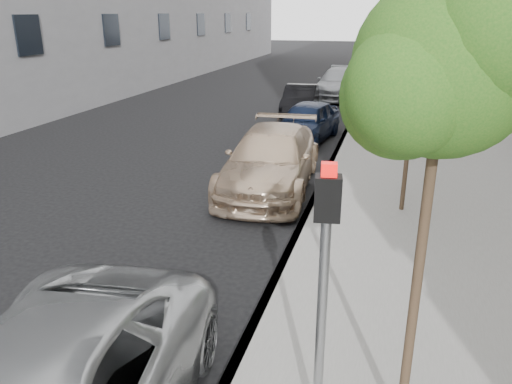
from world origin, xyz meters
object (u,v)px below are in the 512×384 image
at_px(tree_far, 414,32).
at_px(sedan_blue, 307,121).
at_px(suv, 271,160).
at_px(tree_mid, 420,43).
at_px(signal_pole, 324,274).
at_px(tree_near, 447,66).
at_px(sedan_rear, 339,83).
at_px(sedan_black, 300,100).

bearing_deg(tree_far, sedan_blue, -176.10).
xyz_separation_m(tree_far, suv, (-3.33, -5.49, -2.96)).
relative_size(tree_mid, signal_pole, 1.51).
bearing_deg(tree_far, signal_pole, -93.85).
xyz_separation_m(suv, sedan_blue, (0.00, 5.27, -0.07)).
distance_m(tree_near, sedan_rear, 23.04).
xyz_separation_m(sedan_blue, sedan_rear, (-0.00, 9.81, 0.07)).
xyz_separation_m(signal_pole, sedan_rear, (-2.44, 22.85, -1.23)).
xyz_separation_m(tree_near, signal_pole, (-0.89, -0.26, -1.92)).
relative_size(tree_mid, tree_far, 1.00).
xyz_separation_m(suv, sedan_black, (-1.10, 9.88, -0.11)).
xyz_separation_m(tree_near, tree_far, (-0.00, 13.00, -0.19)).
bearing_deg(sedan_black, sedan_blue, -80.97).
height_order(tree_mid, signal_pole, tree_mid).
height_order(signal_pole, sedan_black, signal_pole).
xyz_separation_m(signal_pole, sedan_blue, (-2.44, 13.04, -1.30)).
distance_m(suv, sedan_blue, 5.27).
bearing_deg(sedan_rear, tree_far, -67.95).
distance_m(sedan_blue, sedan_black, 4.74).
bearing_deg(sedan_blue, tree_near, -67.60).
bearing_deg(suv, sedan_rear, 86.69).
bearing_deg(tree_near, signal_pole, -163.50).
distance_m(tree_near, suv, 8.80).
bearing_deg(sedan_blue, tree_mid, -54.26).
bearing_deg(sedan_rear, sedan_black, -99.06).
bearing_deg(tree_mid, tree_near, -90.00).
relative_size(tree_near, sedan_rear, 0.89).
xyz_separation_m(tree_mid, sedan_black, (-4.43, 10.88, -3.09)).
xyz_separation_m(tree_far, sedan_blue, (-3.33, -0.23, -3.03)).
relative_size(tree_near, tree_far, 1.05).
distance_m(tree_near, tree_mid, 6.50).
distance_m(tree_mid, sedan_rear, 16.69).
relative_size(suv, sedan_blue, 1.29).
height_order(tree_near, sedan_black, tree_near).
relative_size(sedan_blue, sedan_rear, 0.78).
distance_m(tree_far, sedan_blue, 4.51).
bearing_deg(sedan_black, sedan_rear, 73.61).
relative_size(signal_pole, sedan_rear, 0.56).
bearing_deg(signal_pole, tree_far, 77.59).
bearing_deg(suv, tree_near, -69.41).
bearing_deg(sedan_black, tree_far, -49.12).
relative_size(tree_far, suv, 0.85).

